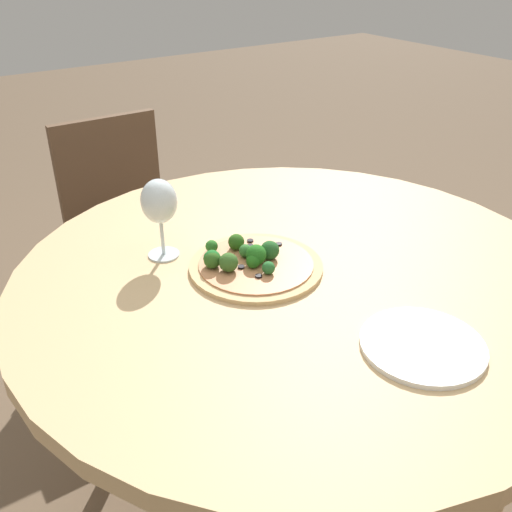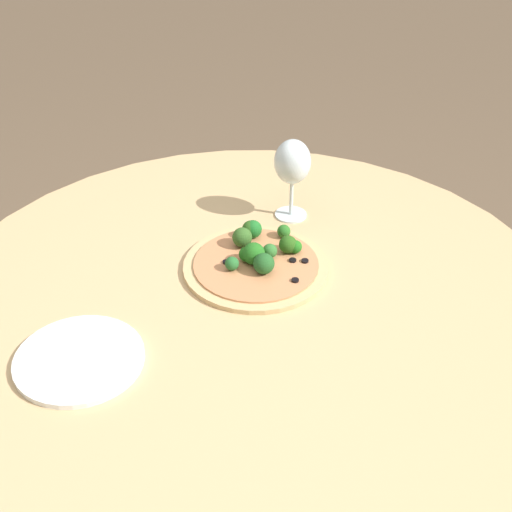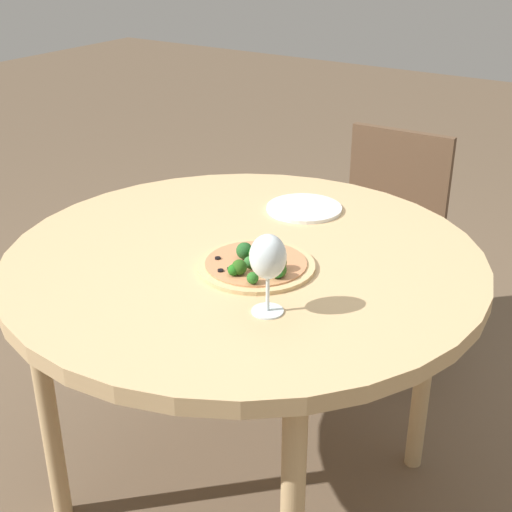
# 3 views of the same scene
# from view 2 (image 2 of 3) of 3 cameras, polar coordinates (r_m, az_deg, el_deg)

# --- Properties ---
(dining_table) EXTENTS (1.18, 1.18, 0.76)m
(dining_table) POSITION_cam_2_polar(r_m,az_deg,el_deg) (1.34, -0.46, -5.31)
(dining_table) COLOR tan
(dining_table) RESTS_ON ground_plane
(pizza) EXTENTS (0.28, 0.28, 0.06)m
(pizza) POSITION_cam_2_polar(r_m,az_deg,el_deg) (1.37, 0.08, -0.30)
(pizza) COLOR tan
(pizza) RESTS_ON dining_table
(wine_glass) EXTENTS (0.08, 0.08, 0.18)m
(wine_glass) POSITION_cam_2_polar(r_m,az_deg,el_deg) (1.47, 2.94, 7.38)
(wine_glass) COLOR silver
(wine_glass) RESTS_ON dining_table
(plate_near) EXTENTS (0.21, 0.21, 0.01)m
(plate_near) POSITION_cam_2_polar(r_m,az_deg,el_deg) (1.20, -13.96, -8.02)
(plate_near) COLOR white
(plate_near) RESTS_ON dining_table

